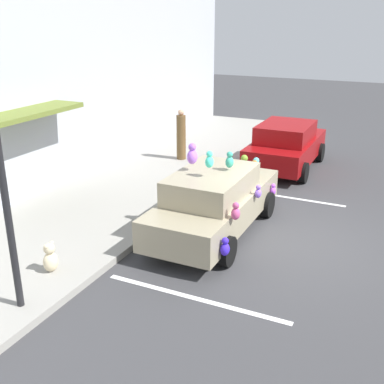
{
  "coord_description": "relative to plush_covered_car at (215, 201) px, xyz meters",
  "views": [
    {
      "loc": [
        -9.61,
        -2.11,
        4.78
      ],
      "look_at": [
        -0.19,
        2.37,
        0.9
      ],
      "focal_mm": 44.17,
      "sensor_mm": 36.0,
      "label": 1
    }
  ],
  "objects": [
    {
      "name": "storefront_building",
      "position": [
        0.23,
        5.38,
        2.39
      ],
      "size": [
        24.0,
        1.25,
        6.4
      ],
      "color": "#B2B7C1",
      "rests_on": "ground"
    },
    {
      "name": "street_lamp_post",
      "position": [
        -4.4,
        1.73,
        1.76
      ],
      "size": [
        0.28,
        0.28,
        3.94
      ],
      "color": "black",
      "rests_on": "sidewalk"
    },
    {
      "name": "teddy_bear_on_sidewalk",
      "position": [
        -3.27,
        2.05,
        -0.37
      ],
      "size": [
        0.32,
        0.26,
        0.6
      ],
      "color": "beige",
      "rests_on": "sidewalk"
    },
    {
      "name": "parked_sedan_behind",
      "position": [
        5.67,
        -0.17,
        -0.01
      ],
      "size": [
        4.1,
        2.01,
        1.54
      ],
      "color": "maroon",
      "rests_on": "ground"
    },
    {
      "name": "ground_plane",
      "position": [
        0.24,
        -1.77,
        -0.8
      ],
      "size": [
        60.0,
        60.0,
        0.0
      ],
      "primitive_type": "plane",
      "color": "#38383A"
    },
    {
      "name": "parking_stripe_rear",
      "position": [
        -2.73,
        -0.77,
        -0.8
      ],
      "size": [
        0.12,
        3.6,
        0.01
      ],
      "primitive_type": "cube",
      "color": "silver",
      "rests_on": "ground"
    },
    {
      "name": "parking_stripe_front",
      "position": [
        3.0,
        -0.77,
        -0.8
      ],
      "size": [
        0.12,
        3.6,
        0.01
      ],
      "primitive_type": "cube",
      "color": "silver",
      "rests_on": "ground"
    },
    {
      "name": "plush_covered_car",
      "position": [
        0.0,
        0.0,
        0.0
      ],
      "size": [
        4.5,
        1.98,
        2.17
      ],
      "color": "gray",
      "rests_on": "ground"
    },
    {
      "name": "pedestrian_near_shopfront",
      "position": [
        4.71,
        3.24,
        0.16
      ],
      "size": [
        0.32,
        0.32,
        1.73
      ],
      "color": "brown",
      "rests_on": "sidewalk"
    },
    {
      "name": "sidewalk",
      "position": [
        0.24,
        3.23,
        -0.73
      ],
      "size": [
        24.0,
        4.0,
        0.15
      ],
      "primitive_type": "cube",
      "color": "gray",
      "rests_on": "ground"
    }
  ]
}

